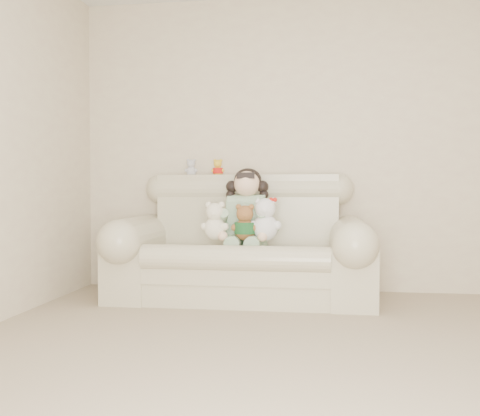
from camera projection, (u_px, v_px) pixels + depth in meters
name	position (u px, v px, depth m)	size (l,w,h in m)	color
floor	(344.00, 394.00, 2.43)	(5.00, 5.00, 0.00)	gray
wall_back	(333.00, 144.00, 4.86)	(4.50, 4.50, 0.00)	beige
sofa	(242.00, 236.00, 4.49)	(2.10, 0.95, 1.03)	beige
seated_child	(247.00, 207.00, 4.56)	(0.40, 0.49, 0.67)	#357537
brown_teddy	(245.00, 219.00, 4.34)	(0.21, 0.16, 0.33)	brown
white_cat	(265.00, 215.00, 4.33)	(0.26, 0.20, 0.40)	silver
cream_teddy	(215.00, 217.00, 4.37)	(0.23, 0.17, 0.35)	white
yellow_mini_bear	(218.00, 166.00, 4.87)	(0.12, 0.09, 0.18)	yellow
grey_mini_plush	(191.00, 166.00, 4.91)	(0.12, 0.09, 0.19)	silver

